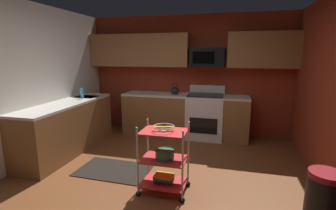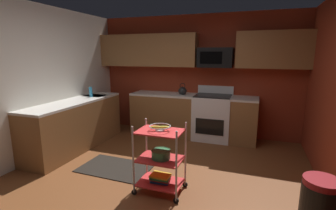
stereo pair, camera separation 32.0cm
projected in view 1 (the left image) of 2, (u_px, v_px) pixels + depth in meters
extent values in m
cube|color=brown|center=(156.00, 184.00, 3.50)|extent=(4.40, 4.80, 0.04)
cube|color=maroon|center=(188.00, 76.00, 5.54)|extent=(4.52, 0.06, 2.60)
cube|color=silver|center=(16.00, 86.00, 3.78)|extent=(0.06, 4.80, 2.60)
cube|color=brown|center=(184.00, 116.00, 5.40)|extent=(2.68, 0.60, 0.88)
cube|color=silver|center=(185.00, 96.00, 5.31)|extent=(2.68, 0.60, 0.04)
cube|color=brown|center=(68.00, 128.00, 4.54)|extent=(0.60, 2.19, 0.88)
cube|color=silver|center=(66.00, 104.00, 4.45)|extent=(0.60, 2.19, 0.04)
cube|color=#B7BABC|center=(87.00, 100.00, 5.07)|extent=(0.44, 0.36, 0.16)
cube|color=white|center=(205.00, 117.00, 5.29)|extent=(0.76, 0.64, 0.92)
cube|color=black|center=(203.00, 126.00, 5.00)|extent=(0.56, 0.01, 0.32)
cube|color=white|center=(207.00, 89.00, 5.45)|extent=(0.76, 0.06, 0.18)
cube|color=black|center=(206.00, 95.00, 5.19)|extent=(0.72, 0.60, 0.02)
cube|color=brown|center=(139.00, 50.00, 5.50)|extent=(2.25, 0.33, 0.70)
cube|color=brown|center=(263.00, 50.00, 4.87)|extent=(1.35, 0.33, 0.70)
cube|color=black|center=(207.00, 58.00, 5.14)|extent=(0.70, 0.38, 0.40)
cube|color=black|center=(203.00, 58.00, 4.97)|extent=(0.44, 0.01, 0.24)
cylinder|color=silver|center=(138.00, 161.00, 3.06)|extent=(0.02, 0.02, 0.88)
cylinder|color=black|center=(138.00, 194.00, 3.15)|extent=(0.07, 0.02, 0.07)
cylinder|color=silver|center=(183.00, 167.00, 2.92)|extent=(0.02, 0.02, 0.88)
cylinder|color=black|center=(182.00, 200.00, 3.01)|extent=(0.07, 0.02, 0.07)
cylinder|color=silver|center=(148.00, 150.00, 3.44)|extent=(0.02, 0.02, 0.88)
cylinder|color=black|center=(149.00, 179.00, 3.53)|extent=(0.07, 0.02, 0.07)
cylinder|color=silver|center=(188.00, 154.00, 3.30)|extent=(0.02, 0.02, 0.88)
cylinder|color=black|center=(188.00, 184.00, 3.39)|extent=(0.07, 0.02, 0.07)
cube|color=red|center=(164.00, 183.00, 3.25)|extent=(0.57, 0.40, 0.02)
cube|color=red|center=(164.00, 159.00, 3.18)|extent=(0.57, 0.40, 0.02)
cube|color=red|center=(164.00, 132.00, 3.11)|extent=(0.57, 0.40, 0.02)
torus|color=silver|center=(164.00, 126.00, 3.09)|extent=(0.27, 0.27, 0.01)
cylinder|color=silver|center=(164.00, 130.00, 3.10)|extent=(0.12, 0.12, 0.02)
ellipsoid|color=yellow|center=(168.00, 127.00, 3.10)|extent=(0.17, 0.09, 0.04)
ellipsoid|color=yellow|center=(160.00, 128.00, 3.09)|extent=(0.17, 0.09, 0.04)
cylinder|color=#387F4C|center=(165.00, 155.00, 3.17)|extent=(0.24, 0.24, 0.11)
torus|color=#387F4C|center=(165.00, 151.00, 3.16)|extent=(0.25, 0.25, 0.01)
cube|color=#1E4C8C|center=(164.00, 181.00, 3.25)|extent=(0.25, 0.16, 0.02)
cube|color=#B22626|center=(164.00, 179.00, 3.24)|extent=(0.25, 0.14, 0.03)
cube|color=#26723F|center=(164.00, 177.00, 3.24)|extent=(0.26, 0.20, 0.03)
cube|color=gold|center=(164.00, 176.00, 3.23)|extent=(0.26, 0.19, 0.02)
sphere|color=black|center=(175.00, 91.00, 5.34)|extent=(0.18, 0.18, 0.18)
sphere|color=black|center=(175.00, 87.00, 5.32)|extent=(0.03, 0.03, 0.03)
cone|color=black|center=(179.00, 90.00, 5.32)|extent=(0.09, 0.04, 0.06)
torus|color=black|center=(175.00, 86.00, 5.32)|extent=(0.12, 0.01, 0.12)
cylinder|color=#2D8CBF|center=(82.00, 93.00, 4.84)|extent=(0.06, 0.06, 0.20)
cylinder|color=black|center=(323.00, 206.00, 2.46)|extent=(0.34, 0.34, 0.60)
cylinder|color=maroon|center=(327.00, 175.00, 2.39)|extent=(0.33, 0.33, 0.06)
cube|color=black|center=(114.00, 170.00, 3.85)|extent=(1.11, 0.72, 0.01)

